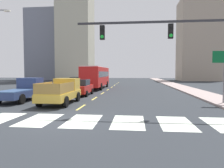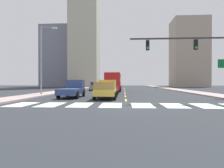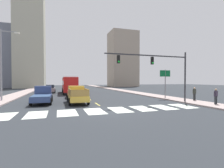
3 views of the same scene
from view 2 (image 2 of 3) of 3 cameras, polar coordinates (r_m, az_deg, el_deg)
name	(u,v)px [view 2 (image 2 of 3)]	position (r m, az deg, el deg)	size (l,w,h in m)	color
ground_plane	(127,105)	(14.15, 4.41, -6.40)	(160.00, 160.00, 0.00)	#2A2E33
sidewalk_right	(192,92)	(34.06, 23.07, -2.21)	(2.96, 110.00, 0.15)	#A5928E
sidewalk_left	(60,92)	(33.91, -15.40, -2.20)	(2.96, 110.00, 0.15)	#A5928E
crosswalk_stripe_0	(22,104)	(16.17, -25.63, -5.56)	(1.59, 3.02, 0.01)	silver
crosswalk_stripe_1	(51,105)	(15.19, -17.98, -5.93)	(1.59, 3.02, 0.01)	silver
crosswalk_stripe_2	(81,105)	(14.51, -9.44, -6.21)	(1.59, 3.02, 0.01)	silver
crosswalk_stripe_3	(111,105)	(14.18, -0.28, -6.37)	(1.59, 3.02, 0.01)	silver
crosswalk_stripe_4	(142,105)	(14.22, 9.08, -6.35)	(1.59, 3.02, 0.01)	silver
crosswalk_stripe_5	(174,105)	(14.62, 18.14, -6.18)	(1.59, 3.02, 0.01)	silver
crosswalk_stripe_6	(206,106)	(15.36, 26.52, -5.89)	(1.59, 3.02, 0.01)	silver
lane_dash_0	(126,100)	(18.13, 4.20, -4.84)	(0.16, 2.40, 0.01)	#D9C651
lane_dash_1	(125,96)	(23.11, 4.04, -3.66)	(0.16, 2.40, 0.01)	#D9C651
lane_dash_2	(125,94)	(28.10, 3.94, -2.90)	(0.16, 2.40, 0.01)	#D9C651
lane_dash_3	(125,92)	(33.09, 3.87, -2.37)	(0.16, 2.40, 0.01)	#D9C651
lane_dash_4	(125,91)	(38.08, 3.82, -1.98)	(0.16, 2.40, 0.01)	#D9C651
lane_dash_5	(124,90)	(43.08, 3.78, -1.68)	(0.16, 2.40, 0.01)	#D9C651
lane_dash_6	(124,89)	(48.08, 3.75, -1.44)	(0.16, 2.40, 0.01)	#D9C651
lane_dash_7	(124,88)	(53.07, 3.72, -1.25)	(0.16, 2.40, 0.01)	#D9C651
pickup_stakebed	(106,89)	(19.97, -1.70, -1.65)	(2.18, 5.20, 1.96)	gold
pickup_dark	(73,89)	(21.77, -11.66, -1.52)	(2.18, 5.20, 1.96)	navy
city_bus	(114,81)	(34.87, 0.51, 0.99)	(2.72, 10.80, 3.32)	red
sedan_near_left	(111,88)	(25.59, -0.38, -1.33)	(2.02, 4.40, 1.72)	red
sedan_near_right	(95,86)	(37.62, -5.01, -0.71)	(2.02, 4.40, 1.72)	gray
traffic_signal_gantry	(211,52)	(17.95, 27.60, 8.60)	(10.07, 0.27, 6.00)	#2D2D33
streetlight_left	(42,57)	(26.36, -20.29, 7.64)	(2.20, 0.28, 9.00)	gray
tower_tall_centre	(85,8)	(69.64, -8.25, 21.65)	(9.39, 9.14, 53.47)	#B1AF99
block_mid_left	(58,57)	(73.49, -15.94, 7.90)	(11.40, 8.13, 22.13)	slate
block_mid_right	(189,53)	(72.03, 22.11, 8.56)	(11.45, 9.48, 23.46)	#A49482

